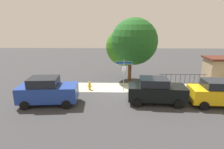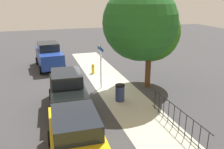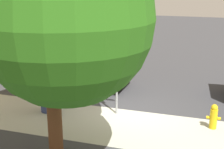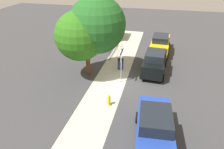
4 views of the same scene
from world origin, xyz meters
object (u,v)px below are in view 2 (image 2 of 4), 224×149
at_px(shade_tree, 143,28).
at_px(fire_hydrant, 93,69).
at_px(car_blue, 49,56).
at_px(trash_bin, 120,93).
at_px(street_sign, 101,58).
at_px(car_black, 68,91).
at_px(car_yellow, 77,142).

height_order(shade_tree, fire_hydrant, shade_tree).
relative_size(car_blue, trash_bin, 4.47).
bearing_deg(street_sign, fire_hydrant, 176.35).
xyz_separation_m(shade_tree, trash_bin, (1.59, -2.05, -3.41)).
height_order(car_black, trash_bin, car_black).
xyz_separation_m(car_blue, car_yellow, (12.80, 0.13, -0.07)).
relative_size(car_black, car_yellow, 0.95).
height_order(car_blue, car_yellow, car_blue).
distance_m(shade_tree, fire_hydrant, 5.69).
bearing_deg(car_blue, shade_tree, 35.64).
xyz_separation_m(street_sign, fire_hydrant, (-3.11, 0.20, -1.64)).
xyz_separation_m(fire_hydrant, trash_bin, (5.40, 0.30, 0.11)).
relative_size(shade_tree, trash_bin, 6.60).
xyz_separation_m(street_sign, car_yellow, (7.03, -2.76, -1.06)).
height_order(car_black, fire_hydrant, car_black).
distance_m(car_blue, trash_bin, 8.76).
xyz_separation_m(car_black, trash_bin, (-0.06, 2.96, -0.49)).
relative_size(street_sign, shade_tree, 0.45).
distance_m(street_sign, shade_tree, 3.24).
bearing_deg(car_black, car_blue, -173.86).
distance_m(car_yellow, trash_bin, 5.77).
bearing_deg(shade_tree, car_blue, -139.92).
xyz_separation_m(car_blue, trash_bin, (8.06, 3.39, -0.54)).
distance_m(shade_tree, car_blue, 8.92).
distance_m(street_sign, trash_bin, 2.80).
relative_size(shade_tree, fire_hydrant, 8.29).
relative_size(car_blue, car_black, 1.01).
bearing_deg(street_sign, car_yellow, -21.44).
distance_m(street_sign, car_yellow, 7.62).
distance_m(car_blue, car_black, 8.13).
xyz_separation_m(car_yellow, trash_bin, (-4.74, 3.26, -0.47)).
xyz_separation_m(shade_tree, car_black, (1.65, -5.01, -2.92)).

